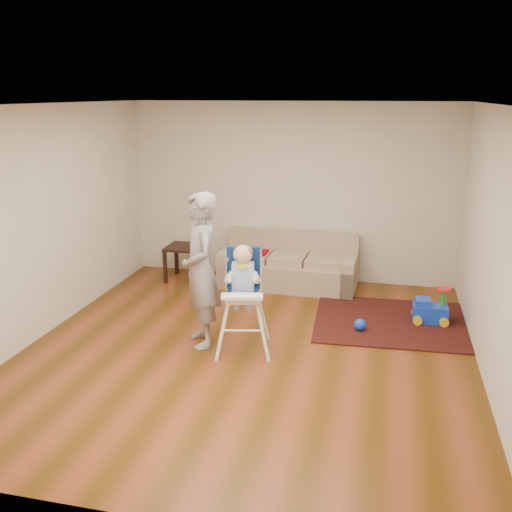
% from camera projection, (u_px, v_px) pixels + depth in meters
% --- Properties ---
extents(ground, '(5.50, 5.50, 0.00)m').
position_uv_depth(ground, '(248.00, 350.00, 6.48)').
color(ground, '#4D2D09').
rests_on(ground, ground).
extents(room_envelope, '(5.04, 5.52, 2.72)m').
position_uv_depth(room_envelope, '(259.00, 179.00, 6.45)').
color(room_envelope, beige).
rests_on(room_envelope, ground).
extents(sofa, '(2.04, 0.89, 0.78)m').
position_uv_depth(sofa, '(288.00, 261.00, 8.51)').
color(sofa, tan).
rests_on(sofa, ground).
extents(side_table, '(0.54, 0.54, 0.54)m').
position_uv_depth(side_table, '(185.00, 263.00, 8.85)').
color(side_table, black).
rests_on(side_table, ground).
extents(area_rug, '(2.27, 1.75, 0.02)m').
position_uv_depth(area_rug, '(402.00, 322.00, 7.23)').
color(area_rug, black).
rests_on(area_rug, ground).
extents(ride_on_toy, '(0.43, 0.32, 0.46)m').
position_uv_depth(ride_on_toy, '(431.00, 304.00, 7.18)').
color(ride_on_toy, blue).
rests_on(ride_on_toy, area_rug).
extents(toy_ball, '(0.15, 0.15, 0.15)m').
position_uv_depth(toy_ball, '(360.00, 325.00, 6.95)').
color(toy_ball, blue).
rests_on(toy_ball, area_rug).
extents(high_chair, '(0.68, 0.68, 1.24)m').
position_uv_depth(high_chair, '(243.00, 300.00, 6.32)').
color(high_chair, white).
rests_on(high_chair, ground).
extents(adult, '(0.69, 0.77, 1.78)m').
position_uv_depth(adult, '(201.00, 271.00, 6.41)').
color(adult, gray).
rests_on(adult, ground).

